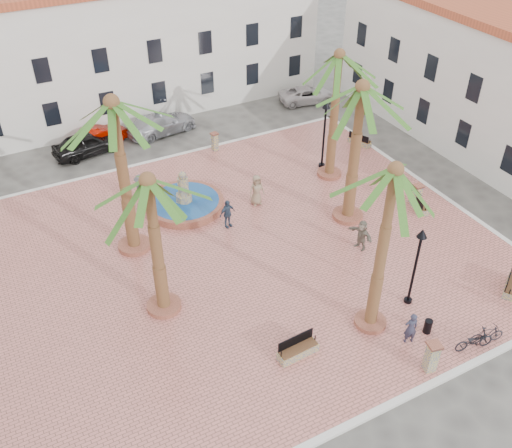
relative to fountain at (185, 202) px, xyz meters
The scene contains 34 objects.
ground 5.23m from the fountain, 80.05° to the right, with size 120.00×120.00×0.00m, color #56544F.
plaza 5.23m from the fountain, 80.05° to the right, with size 26.00×22.00×0.15m, color #CA7368.
kerb_n 5.95m from the fountain, 81.27° to the left, with size 26.30×0.30×0.16m, color silver.
kerb_s 16.16m from the fountain, 86.80° to the right, with size 26.30×0.30×0.16m, color silver.
kerb_e 14.82m from the fountain, 20.27° to the right, with size 0.30×22.30×0.16m, color silver.
building_north 15.50m from the fountain, 86.53° to the left, with size 30.40×7.40×9.50m.
building_east 21.51m from the fountain, ahead, with size 7.40×26.40×9.00m.
fountain is the anchor object (origin of this frame).
palm_nw 8.14m from the fountain, 148.92° to the right, with size 5.47×5.47×8.49m.
palm_sw 9.96m from the fountain, 118.72° to the right, with size 5.10×5.10×7.21m.
palm_s 14.60m from the fountain, 72.76° to the right, with size 4.60×4.60×8.25m.
palm_e 11.29m from the fountain, 34.14° to the right, with size 5.50×5.50×8.07m.
palm_ne 11.36m from the fountain, ahead, with size 4.85×4.85×7.98m.
bench_s 12.39m from the fountain, 89.78° to the right, with size 1.83×0.66×0.95m.
bench_se 17.58m from the fountain, 51.06° to the right, with size 1.70×1.34×0.89m.
bench_e 13.32m from the fountain, 28.63° to the right, with size 0.90×1.70×0.86m.
bench_ne 13.36m from the fountain, ahead, with size 1.05×1.67×0.85m.
lamppost_s 13.79m from the fountain, 62.71° to the right, with size 0.46×0.46×4.20m.
lamppost_e 9.80m from the fountain, ahead, with size 0.49×0.49×4.47m.
bollard_se 16.15m from the fountain, 74.25° to the right, with size 0.63×0.63×1.49m.
bollard_n 6.80m from the fountain, 50.84° to the left, with size 0.52×0.52×1.26m.
bollard_e 13.21m from the fountain, 27.49° to the right, with size 0.53×0.53×1.41m.
litter_bin 15.04m from the fountain, 67.69° to the right, with size 0.35×0.35×0.69m, color black.
cyclist_a 14.71m from the fountain, 71.65° to the right, with size 0.59×0.39×1.62m, color #2A2C42.
bicycle_a 16.95m from the fountain, 66.43° to the right, with size 0.61×1.75×0.92m, color black.
bicycle_b 17.26m from the fountain, 64.20° to the right, with size 0.44×1.56×0.94m, color black.
pedestrian_fountain_a 4.16m from the fountain, 23.39° to the right, with size 0.91×0.59×1.86m, color #887258.
pedestrian_fountain_b 3.21m from the fountain, 64.62° to the right, with size 0.99×0.41×1.69m, color #2F4259.
pedestrian_north 2.62m from the fountain, 141.59° to the left, with size 1.16×0.67×1.80m, color #504F55.
pedestrian_east 10.22m from the fountain, 49.44° to the right, with size 1.57×0.50×1.69m, color slate.
car_black 9.53m from the fountain, 109.99° to the left, with size 1.80×4.49×1.53m, color black.
car_red 10.04m from the fountain, 102.63° to the left, with size 1.41×4.04×1.33m, color #930C00.
car_silver 9.79m from the fountain, 77.36° to the left, with size 2.03×5.00×1.45m, color #ACADB5.
car_white 16.72m from the fountain, 33.38° to the left, with size 2.02×4.37×1.21m, color beige.
Camera 1 is at (-9.84, -20.58, 18.72)m, focal length 40.00 mm.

